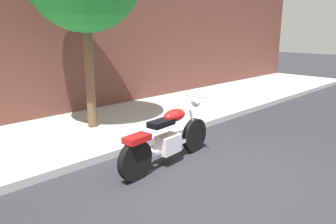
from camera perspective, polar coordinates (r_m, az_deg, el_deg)
The scene contains 3 objects.
ground_plane at distance 5.45m, azimuth 4.20°, elevation -10.76°, with size 60.00×60.00×0.00m, color #28282D.
sidewalk at distance 7.62m, azimuth -13.18°, elevation -3.12°, with size 24.19×3.18×0.14m, color #AFAFAF.
motorcycle at distance 5.60m, azimuth -0.06°, elevation -4.79°, with size 2.28×0.70×1.16m.
Camera 1 is at (-3.74, -3.22, 2.32)m, focal length 34.05 mm.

